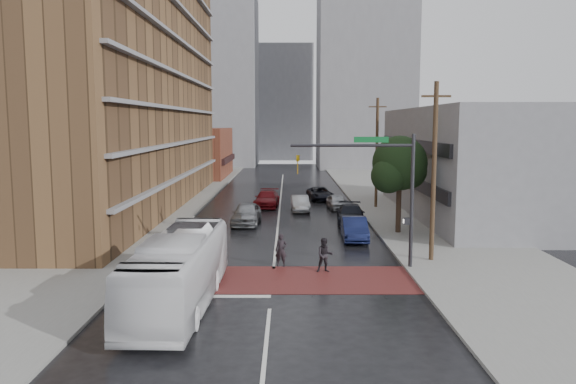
{
  "coord_description": "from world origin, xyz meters",
  "views": [
    {
      "loc": [
        0.78,
        -26.74,
        7.76
      ],
      "look_at": [
        0.77,
        7.81,
        3.5
      ],
      "focal_mm": 35.0,
      "sensor_mm": 36.0,
      "label": 1
    }
  ],
  "objects_px": {
    "pedestrian_a": "(281,250)",
    "car_parked_mid": "(351,214)",
    "transit_bus": "(180,270)",
    "suv_travel": "(320,194)",
    "car_travel_b": "(300,204)",
    "car_parked_near": "(354,229)",
    "pedestrian_b": "(325,255)",
    "car_travel_a": "(246,214)",
    "car_travel_c": "(267,199)",
    "car_parked_far": "(337,202)"
  },
  "relations": [
    {
      "from": "pedestrian_b",
      "to": "suv_travel",
      "type": "distance_m",
      "value": 27.64
    },
    {
      "from": "suv_travel",
      "to": "car_parked_near",
      "type": "height_order",
      "value": "car_parked_near"
    },
    {
      "from": "car_travel_c",
      "to": "car_parked_near",
      "type": "distance_m",
      "value": 16.26
    },
    {
      "from": "car_travel_b",
      "to": "suv_travel",
      "type": "height_order",
      "value": "car_travel_b"
    },
    {
      "from": "car_travel_b",
      "to": "car_travel_c",
      "type": "distance_m",
      "value": 4.11
    },
    {
      "from": "car_travel_b",
      "to": "suv_travel",
      "type": "relative_size",
      "value": 0.89
    },
    {
      "from": "pedestrian_a",
      "to": "car_parked_near",
      "type": "distance_m",
      "value": 8.49
    },
    {
      "from": "car_travel_b",
      "to": "car_travel_c",
      "type": "bearing_deg",
      "value": 133.76
    },
    {
      "from": "transit_bus",
      "to": "car_travel_a",
      "type": "height_order",
      "value": "transit_bus"
    },
    {
      "from": "pedestrian_a",
      "to": "car_parked_near",
      "type": "relative_size",
      "value": 0.39
    },
    {
      "from": "pedestrian_b",
      "to": "suv_travel",
      "type": "bearing_deg",
      "value": 84.0
    },
    {
      "from": "car_parked_near",
      "to": "car_parked_mid",
      "type": "distance_m",
      "value": 6.02
    },
    {
      "from": "car_travel_a",
      "to": "suv_travel",
      "type": "distance_m",
      "value": 15.29
    },
    {
      "from": "pedestrian_a",
      "to": "car_parked_far",
      "type": "bearing_deg",
      "value": 82.8
    },
    {
      "from": "transit_bus",
      "to": "car_travel_c",
      "type": "bearing_deg",
      "value": 85.97
    },
    {
      "from": "transit_bus",
      "to": "suv_travel",
      "type": "bearing_deg",
      "value": 77.9
    },
    {
      "from": "transit_bus",
      "to": "car_parked_mid",
      "type": "height_order",
      "value": "transit_bus"
    },
    {
      "from": "car_travel_a",
      "to": "car_travel_c",
      "type": "relative_size",
      "value": 0.96
    },
    {
      "from": "pedestrian_a",
      "to": "car_parked_mid",
      "type": "distance_m",
      "value": 14.01
    },
    {
      "from": "transit_bus",
      "to": "car_parked_far",
      "type": "height_order",
      "value": "transit_bus"
    },
    {
      "from": "car_travel_b",
      "to": "car_parked_mid",
      "type": "bearing_deg",
      "value": -62.19
    },
    {
      "from": "car_travel_c",
      "to": "suv_travel",
      "type": "xyz_separation_m",
      "value": [
        5.21,
        4.55,
        -0.09
      ]
    },
    {
      "from": "car_parked_mid",
      "to": "car_travel_a",
      "type": "bearing_deg",
      "value": -173.55
    },
    {
      "from": "car_travel_c",
      "to": "car_parked_near",
      "type": "height_order",
      "value": "car_parked_near"
    },
    {
      "from": "pedestrian_b",
      "to": "car_travel_a",
      "type": "relative_size",
      "value": 0.36
    },
    {
      "from": "transit_bus",
      "to": "suv_travel",
      "type": "distance_m",
      "value": 33.98
    },
    {
      "from": "transit_bus",
      "to": "car_parked_near",
      "type": "bearing_deg",
      "value": 57.56
    },
    {
      "from": "transit_bus",
      "to": "car_travel_b",
      "type": "xyz_separation_m",
      "value": [
        5.66,
        25.73,
        -0.86
      ]
    },
    {
      "from": "transit_bus",
      "to": "suv_travel",
      "type": "relative_size",
      "value": 2.34
    },
    {
      "from": "car_travel_c",
      "to": "car_parked_mid",
      "type": "bearing_deg",
      "value": -48.87
    },
    {
      "from": "car_travel_b",
      "to": "pedestrian_b",
      "type": "bearing_deg",
      "value": -91.31
    },
    {
      "from": "car_travel_c",
      "to": "car_parked_mid",
      "type": "relative_size",
      "value": 1.02
    },
    {
      "from": "car_parked_far",
      "to": "car_travel_c",
      "type": "bearing_deg",
      "value": 162.33
    },
    {
      "from": "transit_bus",
      "to": "pedestrian_b",
      "type": "distance_m",
      "value": 8.52
    },
    {
      "from": "transit_bus",
      "to": "car_parked_mid",
      "type": "bearing_deg",
      "value": 65.43
    },
    {
      "from": "pedestrian_a",
      "to": "transit_bus",
      "type": "bearing_deg",
      "value": -116.93
    },
    {
      "from": "pedestrian_b",
      "to": "suv_travel",
      "type": "height_order",
      "value": "pedestrian_b"
    },
    {
      "from": "car_travel_c",
      "to": "car_travel_a",
      "type": "bearing_deg",
      "value": -93.6
    },
    {
      "from": "car_travel_b",
      "to": "car_parked_mid",
      "type": "height_order",
      "value": "car_parked_mid"
    },
    {
      "from": "car_parked_near",
      "to": "car_parked_far",
      "type": "relative_size",
      "value": 1.16
    },
    {
      "from": "car_travel_b",
      "to": "car_parked_mid",
      "type": "distance_m",
      "value": 7.25
    },
    {
      "from": "car_parked_mid",
      "to": "car_parked_far",
      "type": "relative_size",
      "value": 1.29
    },
    {
      "from": "car_parked_near",
      "to": "car_parked_mid",
      "type": "bearing_deg",
      "value": 87.72
    },
    {
      "from": "car_travel_b",
      "to": "car_parked_near",
      "type": "bearing_deg",
      "value": -78.29
    },
    {
      "from": "car_parked_mid",
      "to": "suv_travel",
      "type": "bearing_deg",
      "value": 100.65
    },
    {
      "from": "pedestrian_b",
      "to": "car_parked_far",
      "type": "bearing_deg",
      "value": 80.13
    },
    {
      "from": "car_travel_a",
      "to": "car_travel_c",
      "type": "distance_m",
      "value": 9.4
    },
    {
      "from": "car_travel_a",
      "to": "car_travel_b",
      "type": "distance_m",
      "value": 7.8
    },
    {
      "from": "transit_bus",
      "to": "car_travel_a",
      "type": "relative_size",
      "value": 2.23
    },
    {
      "from": "car_travel_b",
      "to": "car_parked_far",
      "type": "xyz_separation_m",
      "value": [
        3.37,
        1.35,
        -0.02
      ]
    }
  ]
}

